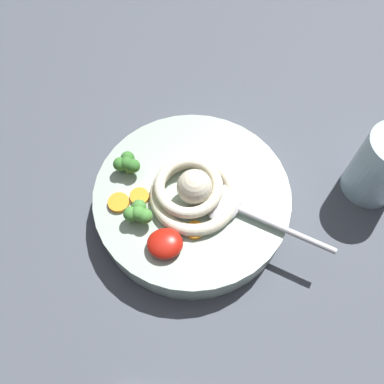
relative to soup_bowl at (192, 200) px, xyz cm
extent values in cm
cube|color=#474C56|center=(2.56, -1.51, -4.49)|extent=(109.04, 109.04, 4.04)
cylinder|color=#9EB2A3|center=(0.00, 0.00, -0.08)|extent=(26.88, 26.88, 4.79)
cylinder|color=#B27A33|center=(0.00, 0.00, 0.11)|extent=(23.66, 23.66, 4.40)
torus|color=beige|center=(-0.31, 0.85, 3.13)|extent=(11.82, 11.82, 1.63)
torus|color=beige|center=(0.45, 0.34, 4.43)|extent=(12.67, 12.67, 1.47)
sphere|color=beige|center=(-0.31, 0.85, 5.25)|extent=(4.59, 4.59, 4.59)
ellipsoid|color=#B7B7BC|center=(-4.21, 2.10, 3.11)|extent=(6.62, 7.33, 1.60)
cylinder|color=#B7B7BC|center=(-10.92, 5.45, 3.11)|extent=(13.78, 7.42, 0.80)
ellipsoid|color=#B2190F|center=(3.37, 7.79, 3.33)|extent=(4.50, 4.05, 2.03)
cylinder|color=#7A9E60|center=(6.76, 4.11, 2.84)|extent=(0.98, 0.98, 1.05)
sphere|color=#478938|center=(6.76, 4.11, 4.33)|extent=(1.93, 1.93, 1.93)
sphere|color=#478938|center=(7.73, 4.11, 4.16)|extent=(1.93, 1.93, 1.93)
sphere|color=#478938|center=(5.88, 4.46, 4.25)|extent=(1.93, 1.93, 1.93)
sphere|color=#478938|center=(6.76, 3.15, 4.19)|extent=(1.93, 1.93, 1.93)
cylinder|color=#7A9E60|center=(8.79, -3.34, 2.83)|extent=(0.97, 0.97, 1.04)
sphere|color=#38752D|center=(8.79, -3.34, 4.30)|extent=(1.90, 1.90, 1.90)
sphere|color=#38752D|center=(9.74, -3.34, 4.13)|extent=(1.90, 1.90, 1.90)
sphere|color=#38752D|center=(7.93, -3.00, 4.21)|extent=(1.90, 1.90, 1.90)
sphere|color=#38752D|center=(8.79, -4.30, 4.16)|extent=(1.90, 1.90, 1.90)
cylinder|color=orange|center=(-1.99, -2.27, 2.59)|extent=(2.53, 2.53, 0.55)
cylinder|color=orange|center=(-0.30, 5.74, 2.70)|extent=(2.39, 2.39, 0.76)
cylinder|color=orange|center=(7.02, 0.86, 2.63)|extent=(2.56, 2.56, 0.63)
cylinder|color=orange|center=(9.72, 1.74, 2.63)|extent=(2.83, 2.83, 0.63)
cylinder|color=silver|center=(-26.31, -3.51, 3.05)|extent=(7.75, 7.75, 11.03)
camera|label=1|loc=(0.08, 24.56, 47.44)|focal=35.53mm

